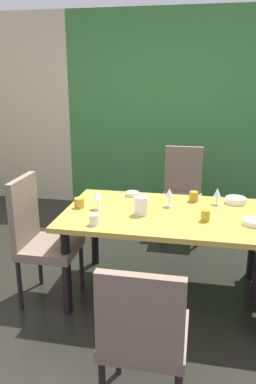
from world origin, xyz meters
name	(u,v)px	position (x,y,z in m)	size (l,w,h in m)	color
ground_plane	(89,310)	(0.00, 0.00, -0.01)	(5.44, 5.30, 0.02)	black
back_panel_interior	(14,110)	(-1.87, 2.60, 1.29)	(1.71, 0.10, 2.59)	beige
garden_window_panel	(207,114)	(0.86, 2.60, 1.29)	(3.73, 0.10, 2.59)	#3C793C
dining_table	(168,222)	(0.58, 0.36, 0.64)	(1.67, 0.98, 0.73)	#AF913A
chair_head_far	(182,189)	(0.62, 1.59, 0.56)	(0.44, 0.45, 1.02)	#736051
chair_head_near	(143,333)	(0.57, -0.87, 0.53)	(0.44, 0.44, 0.92)	#736051
chair_left_near	(39,235)	(-0.42, 0.09, 0.56)	(0.44, 0.44, 1.03)	#736051
wine_glass_center	(217,193)	(0.96, 0.63, 0.83)	(0.07, 0.07, 0.14)	silver
wine_glass_north	(169,193)	(0.57, 0.50, 0.84)	(0.07, 0.07, 0.16)	silver
wine_glass_right	(97,196)	(0.00, 0.33, 0.84)	(0.08, 0.08, 0.15)	silver
serving_bowl_near_shelf	(236,200)	(1.12, 0.69, 0.75)	(0.17, 0.17, 0.05)	white
serving_bowl_south	(254,222)	(1.21, 0.22, 0.75)	(0.16, 0.16, 0.04)	silver
serving_bowl_west	(132,194)	(0.21, 0.72, 0.75)	(0.12, 0.12, 0.04)	silver
cup_rear	(79,203)	(-0.16, 0.33, 0.77)	(0.08, 0.08, 0.08)	#B6892B
cup_east	(94,220)	(0.07, -0.01, 0.77)	(0.07, 0.07, 0.08)	white
cup_left	(194,196)	(0.76, 0.68, 0.77)	(0.08, 0.08, 0.09)	#AB8220
cup_front	(205,216)	(0.86, 0.23, 0.77)	(0.07, 0.07, 0.09)	#A8931E
pitcher_near_window	(141,205)	(0.37, 0.27, 0.80)	(0.12, 0.11, 0.15)	silver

